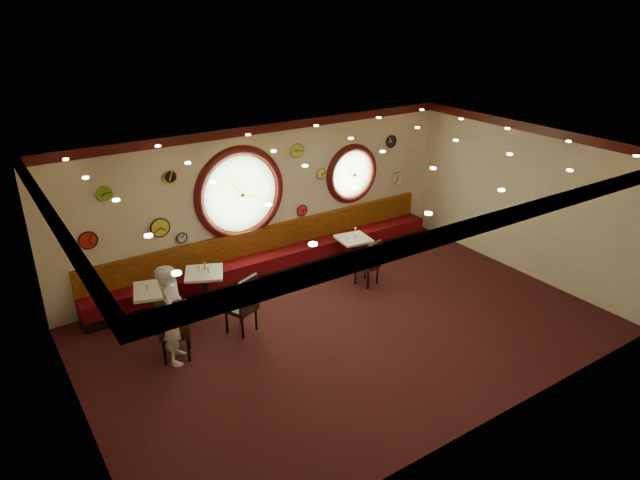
{
  "coord_description": "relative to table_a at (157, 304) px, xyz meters",
  "views": [
    {
      "loc": [
        -5.27,
        -7.01,
        5.55
      ],
      "look_at": [
        -0.11,
        0.8,
        1.5
      ],
      "focal_mm": 32.0,
      "sensor_mm": 36.0,
      "label": 1
    }
  ],
  "objects": [
    {
      "name": "condiment_a_pepper",
      "position": [
        0.06,
        -0.06,
        0.36
      ],
      "size": [
        0.04,
        0.04,
        0.11
      ],
      "primitive_type": "cylinder",
      "color": "silver",
      "rests_on": "table_a"
    },
    {
      "name": "wall_clock_1",
      "position": [
        6.37,
        1.04,
        0.94
      ],
      "size": [
        0.34,
        0.03,
        0.34
      ],
      "primitive_type": "cylinder",
      "rotation": [
        1.57,
        0.0,
        0.0
      ],
      "color": "white",
      "rests_on": "wall_back"
    },
    {
      "name": "porthole_left_ring",
      "position": [
        2.22,
        1.03,
        1.34
      ],
      "size": [
        1.61,
        0.03,
        1.61
      ],
      "primitive_type": "torus",
      "rotation": [
        1.57,
        0.0,
        0.0
      ],
      "color": "gold",
      "rests_on": "wall_back"
    },
    {
      "name": "condiment_b_pepper",
      "position": [
        1.06,
        0.16,
        0.3
      ],
      "size": [
        0.04,
        0.04,
        0.11
      ],
      "primitive_type": "cylinder",
      "color": "#BCBBC0",
      "rests_on": "table_b"
    },
    {
      "name": "chair_c",
      "position": [
        4.19,
        -0.76,
        0.05
      ],
      "size": [
        0.5,
        0.5,
        0.61
      ],
      "rotation": [
        0.0,
        0.0,
        0.25
      ],
      "color": "black",
      "rests_on": "floor"
    },
    {
      "name": "condiment_a_bottle",
      "position": [
        0.14,
        0.09,
        0.39
      ],
      "size": [
        0.05,
        0.05,
        0.17
      ],
      "primitive_type": "cylinder",
      "color": "gold",
      "rests_on": "table_a"
    },
    {
      "name": "wall_left",
      "position": [
        -1.68,
        -1.92,
        1.09
      ],
      "size": [
        0.02,
        6.0,
        3.2
      ],
      "primitive_type": "cube",
      "color": "beige",
      "rests_on": "floor"
    },
    {
      "name": "condiment_a_salt",
      "position": [
        -0.14,
        0.01,
        0.35
      ],
      "size": [
        0.03,
        0.03,
        0.09
      ],
      "primitive_type": "cylinder",
      "color": "silver",
      "rests_on": "table_a"
    },
    {
      "name": "wall_clock_6",
      "position": [
        0.82,
        1.04,
        1.94
      ],
      "size": [
        0.24,
        0.03,
        0.24
      ],
      "primitive_type": "cylinder",
      "rotation": [
        1.57,
        0.0,
        0.0
      ],
      "color": "black",
      "rests_on": "wall_back"
    },
    {
      "name": "condiment_c_pepper",
      "position": [
        4.4,
        0.04,
        0.27
      ],
      "size": [
        0.04,
        0.04,
        0.11
      ],
      "primitive_type": "cylinder",
      "color": "silver",
      "rests_on": "table_c"
    },
    {
      "name": "porthole_right_frame",
      "position": [
        5.02,
        1.06,
        1.29
      ],
      "size": [
        1.38,
        0.18,
        1.38
      ],
      "primitive_type": "torus",
      "rotation": [
        1.57,
        0.0,
        0.0
      ],
      "color": "#3B0A0B",
      "rests_on": "wall_back"
    },
    {
      "name": "condiment_c_bottle",
      "position": [
        4.51,
        0.2,
        0.29
      ],
      "size": [
        0.05,
        0.05,
        0.15
      ],
      "primitive_type": "cylinder",
      "color": "gold",
      "rests_on": "table_c"
    },
    {
      "name": "molding_back",
      "position": [
        2.82,
        1.03,
        2.6
      ],
      "size": [
        9.0,
        0.1,
        0.18
      ],
      "primitive_type": "cube",
      "color": "#3B0A0B",
      "rests_on": "wall_back"
    },
    {
      "name": "wall_clock_4",
      "position": [
        0.52,
        1.04,
        0.99
      ],
      "size": [
        0.36,
        0.03,
        0.36
      ],
      "primitive_type": "cylinder",
      "rotation": [
        1.57,
        0.0,
        0.0
      ],
      "color": "yellow",
      "rests_on": "wall_back"
    },
    {
      "name": "table_b",
      "position": [
        1.0,
        0.24,
        -0.03
      ],
      "size": [
        0.92,
        0.92,
        0.76
      ],
      "color": "black",
      "rests_on": "floor"
    },
    {
      "name": "porthole_left_frame",
      "position": [
        2.22,
        1.06,
        1.34
      ],
      "size": [
        1.98,
        0.18,
        1.98
      ],
      "primitive_type": "torus",
      "rotation": [
        1.57,
        0.0,
        0.0
      ],
      "color": "#3B0A0B",
      "rests_on": "wall_back"
    },
    {
      "name": "molding_right",
      "position": [
        7.27,
        -1.92,
        2.6
      ],
      "size": [
        0.1,
        6.0,
        0.18
      ],
      "primitive_type": "cube",
      "color": "#3B0A0B",
      "rests_on": "wall_back"
    },
    {
      "name": "banquette_seat",
      "position": [
        2.82,
        0.8,
        -0.16
      ],
      "size": [
        8.0,
        0.55,
        0.3
      ],
      "primitive_type": "cube",
      "color": "#53070D",
      "rests_on": "banquette_base"
    },
    {
      "name": "porthole_right_glass",
      "position": [
        5.02,
        1.07,
        1.29
      ],
      "size": [
        1.1,
        0.02,
        1.1
      ],
      "primitive_type": "cylinder",
      "rotation": [
        1.57,
        0.0,
        0.0
      ],
      "color": "#9ECC7A",
      "rests_on": "wall_back"
    },
    {
      "name": "porthole_left_glass",
      "position": [
        2.22,
        1.07,
        1.34
      ],
      "size": [
        1.66,
        0.02,
        1.66
      ],
      "primitive_type": "cylinder",
      "rotation": [
        1.57,
        0.0,
        0.0
      ],
      "color": "#9ECC7A",
      "rests_on": "wall_back"
    },
    {
      "name": "wall_back",
      "position": [
        2.82,
        1.08,
        1.09
      ],
      "size": [
        9.0,
        0.02,
        3.2
      ],
      "primitive_type": "cube",
      "color": "beige",
      "rests_on": "floor"
    },
    {
      "name": "wall_clock_0",
      "position": [
        3.67,
        1.04,
        0.69
      ],
      "size": [
        0.24,
        0.03,
        0.24
      ],
      "primitive_type": "cylinder",
      "rotation": [
        1.57,
        0.0,
        0.0
      ],
      "color": "red",
      "rests_on": "wall_back"
    },
    {
      "name": "waiter",
      "position": [
        -0.08,
        -1.08,
        0.35
      ],
      "size": [
        0.64,
        0.75,
        1.72
      ],
      "primitive_type": "imported",
      "rotation": [
        0.0,
        0.0,
        1.13
      ],
      "color": "white",
      "rests_on": "floor"
    },
    {
      "name": "wall_clock_3",
      "position": [
        -0.38,
        1.04,
        1.84
      ],
      "size": [
        0.26,
        0.03,
        0.26
      ],
      "primitive_type": "cylinder",
      "rotation": [
        1.57,
        0.0,
        0.0
      ],
      "color": "#6EB424",
      "rests_on": "wall_back"
    },
    {
      "name": "condiment_b_bottle",
      "position": [
        1.06,
        0.34,
        0.33
      ],
      "size": [
        0.05,
        0.05,
        0.16
      ],
      "primitive_type": "cylinder",
      "color": "orange",
      "rests_on": "table_b"
    },
    {
      "name": "wall_right",
      "position": [
        7.32,
        -1.92,
        1.09
      ],
      "size": [
        0.02,
        6.0,
        3.2
      ],
      "primitive_type": "cube",
      "color": "beige",
      "rests_on": "floor"
    },
    {
      "name": "chair_b",
      "position": [
        1.23,
        -0.97,
        0.12
      ],
      "size": [
        0.61,
        0.61,
        0.69
      ],
      "rotation": [
        0.0,
        0.0,
        0.41
      ],
      "color": "black",
      "rests_on": "floor"
    },
    {
      "name": "wall_clock_8",
      "position": [
        3.57,
        1.04,
        2.04
      ],
      "size": [
        0.3,
        0.03,
        0.3
      ],
      "primitive_type": "cylinder",
      "rotation": [
        1.57,
        0.0,
        0.0
      ],
      "color": "#AED041",
      "rests_on": "wall_back"
    },
    {
      "name": "wall_front",
      "position": [
        2.82,
        -4.92,
        1.09
      ],
      "size": [
        9.0,
        0.02,
        3.2
      ],
      "primitive_type": "cube",
      "color": "beige",
      "rests_on": "floor"
    },
    {
      "name": "wall_clock_7",
      "position": [
        4.17,
        1.04,
        1.44
      ],
      "size": [
        0.22,
        0.03,
        0.22
      ],
      "primitive_type": "cylinder",
      "rotation": [
        1.57,
        0.0,
        0.0
      ],
      "color": "#F6F152",
      "rests_on": "wall_back"
    },
    {
      "name": "table_a",
      "position": [
        0.0,
        0.0,
        0.0
      ],
      "size": [
        0.92,
        0.92,
        0.82
      ],
      "color": "black",
      "rests_on": "floor"
    },
    {
      "name": "wall_clock_2",
      "position": [
        -0.78,
        1.04,
        1.04
      ],
      "size": [
        0.32,
        0.03,
        0.32
      ],
      "primitive_type": "cylinder",
      "rotation": [
        1.57,
        0.0,
        0.0
      ],
      "color": "red",
      "rests_on": "wall_back"
    },
    {
      "name": "banquette_base",
      "position": [
        2.82,
        0.8,
        -0.41
      ],
      "size": [
        8.0,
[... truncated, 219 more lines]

